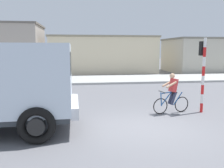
% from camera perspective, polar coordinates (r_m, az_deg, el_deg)
% --- Properties ---
extents(ground_plane, '(120.00, 120.00, 0.00)m').
position_cam_1_polar(ground_plane, '(8.50, 9.28, -10.37)').
color(ground_plane, slate).
extents(sidewalk_far, '(80.00, 5.00, 0.16)m').
position_cam_1_polar(sidewalk_far, '(20.78, -1.12, 1.13)').
color(sidewalk_far, '#ADADA8').
rests_on(sidewalk_far, ground).
extents(cyclist, '(1.71, 0.56, 1.72)m').
position_cam_1_polar(cyclist, '(10.36, 14.26, -2.17)').
color(cyclist, black).
rests_on(cyclist, ground).
extents(traffic_light_pole, '(0.24, 0.43, 3.20)m').
position_cam_1_polar(traffic_light_pole, '(10.82, 21.11, 4.39)').
color(traffic_light_pole, red).
rests_on(traffic_light_pole, ground).
extents(pedestrian_near_kerb, '(0.34, 0.22, 1.62)m').
position_cam_1_polar(pedestrian_near_kerb, '(15.81, -14.21, 1.36)').
color(pedestrian_near_kerb, '#2D334C').
rests_on(pedestrian_near_kerb, ground).
extents(building_mid_block, '(12.10, 6.81, 4.18)m').
position_cam_1_polar(building_mid_block, '(28.38, -2.32, 7.17)').
color(building_mid_block, beige).
rests_on(building_mid_block, ground).
extents(building_corner_right, '(9.81, 6.97, 4.00)m').
position_cam_1_polar(building_corner_right, '(31.24, 22.25, 6.50)').
color(building_corner_right, '#B2AD9E').
rests_on(building_corner_right, ground).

